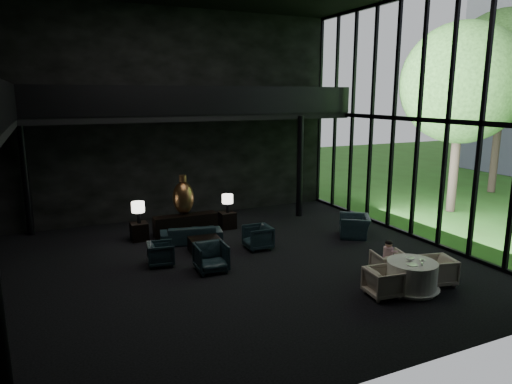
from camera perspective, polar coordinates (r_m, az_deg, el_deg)
name	(u,v)px	position (r m, az deg, el deg)	size (l,w,h in m)	color
floor	(223,267)	(13.16, -4.18, -9.32)	(14.00, 12.00, 0.02)	black
wall_back	(166,116)	(18.03, -11.22, 9.30)	(14.00, 0.04, 8.00)	black
wall_front	(361,149)	(7.00, 12.98, 5.31)	(14.00, 0.04, 8.00)	black
curtain_wall	(419,119)	(16.08, 19.71, 8.53)	(0.20, 12.00, 8.00)	black
mezzanine_back	(199,117)	(17.34, -7.17, 9.33)	(12.00, 2.00, 0.25)	black
railing_left	(5,104)	(11.53, -28.88, 9.65)	(0.06, 12.00, 1.00)	black
railing_back	(207,100)	(16.37, -6.13, 11.31)	(12.00, 0.06, 1.00)	black
column_nw	(26,178)	(17.44, -26.86, 1.53)	(0.24, 0.24, 4.00)	black
column_ne	(300,167)	(18.17, 5.49, 3.15)	(0.24, 0.24, 4.00)	black
tree_near	(462,84)	(20.38, 24.32, 12.25)	(4.80, 4.80, 7.65)	#382D23
tree_far	(504,70)	(25.54, 28.62, 13.29)	(5.60, 5.60, 8.80)	#382D23
console	(186,225)	(16.15, -8.79, -4.05)	(2.22, 0.50, 0.71)	black
bronze_urn	(183,197)	(16.09, -9.07, -0.67)	(0.74, 0.74, 1.37)	#BA7024
side_table_left	(139,231)	(15.85, -14.39, -4.79)	(0.55, 0.55, 0.60)	black
table_lamp_left	(138,208)	(15.62, -14.53, -1.94)	(0.43, 0.43, 0.72)	black
side_table_right	(227,220)	(16.75, -3.62, -3.53)	(0.55, 0.55, 0.60)	black
table_lamp_right	(227,200)	(16.51, -3.59, -0.96)	(0.40, 0.40, 0.67)	black
sofa	(191,232)	(15.23, -8.10, -4.92)	(1.92, 0.56, 0.75)	black
lounge_armchair_west	(161,253)	(13.43, -11.79, -7.51)	(0.68, 0.64, 0.70)	black
lounge_armchair_east	(258,235)	(14.48, 0.21, -5.45)	(0.85, 0.80, 0.88)	black
lounge_armchair_south	(211,254)	(12.74, -5.64, -7.75)	(0.94, 0.88, 0.97)	black
window_armchair	(355,222)	(16.05, 12.24, -3.67)	(1.19, 0.77, 1.04)	black
coffee_table	(205,245)	(14.34, -6.33, -6.66)	(0.94, 0.94, 0.42)	black
dining_table	(411,278)	(12.17, 18.84, -10.12)	(1.39, 1.39, 0.75)	white
dining_chair_north	(389,263)	(12.70, 16.30, -8.54)	(0.83, 0.78, 0.86)	tan
dining_chair_east	(437,269)	(12.76, 21.70, -8.93)	(0.79, 0.74, 0.81)	#BCA895
dining_chair_west	(383,281)	(11.62, 15.60, -10.68)	(0.75, 0.70, 0.77)	tan
child	(388,251)	(12.72, 16.22, -7.06)	(0.26, 0.26, 0.57)	#CF7F98
plate_a	(412,265)	(11.80, 18.92, -8.60)	(0.26, 0.26, 0.02)	white
plate_b	(410,258)	(12.27, 18.67, -7.79)	(0.24, 0.24, 0.02)	white
saucer	(422,260)	(12.20, 20.06, -8.01)	(0.17, 0.17, 0.01)	white
coffee_cup	(423,260)	(12.15, 20.12, -7.93)	(0.08, 0.08, 0.06)	white
cereal_bowl	(409,260)	(12.05, 18.62, -8.01)	(0.14, 0.14, 0.07)	white
cream_pot	(422,264)	(11.83, 20.04, -8.48)	(0.06, 0.06, 0.07)	#99999E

